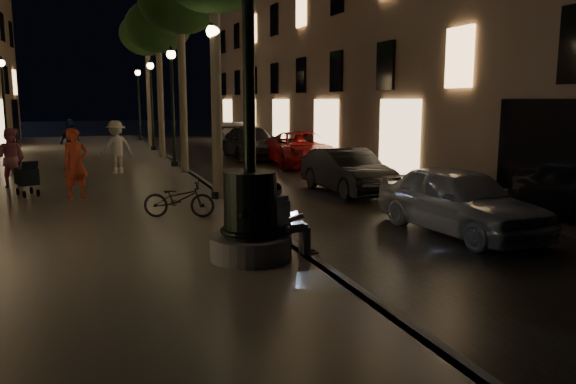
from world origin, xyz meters
name	(u,v)px	position (x,y,z in m)	size (l,w,h in m)	color
ground	(186,174)	(0.00, 15.00, 0.00)	(120.00, 120.00, 0.00)	black
cobble_lane	(259,170)	(3.00, 15.00, 0.01)	(6.00, 45.00, 0.02)	black
promenade	(78,176)	(-4.00, 15.00, 0.10)	(8.00, 45.00, 0.20)	slate
curb_strip	(186,171)	(0.00, 15.00, 0.10)	(0.25, 45.00, 0.20)	#59595B
building_right	(380,2)	(10.00, 18.00, 7.50)	(8.00, 36.00, 15.00)	#7E644F
fountain_lamppost	(250,200)	(-1.00, 2.00, 1.21)	(1.40, 1.40, 5.21)	#59595B
seated_man_laptop	(285,217)	(-0.39, 2.00, 0.89)	(0.92, 0.31, 1.29)	gray
tree_second	(180,2)	(-0.20, 14.00, 6.33)	(3.00, 3.00, 7.40)	#6B604C
tree_third	(158,28)	(-0.30, 20.00, 6.14)	(3.00, 3.00, 7.20)	#6B604C
tree_far	(147,35)	(-0.22, 26.00, 6.43)	(3.00, 3.00, 7.50)	#6B604C
lamp_curb_a	(214,86)	(-0.30, 8.00, 3.24)	(0.36, 0.36, 4.81)	black
lamp_curb_b	(172,91)	(-0.30, 16.00, 3.24)	(0.36, 0.36, 4.81)	black
lamp_curb_c	(151,93)	(-0.30, 24.00, 3.24)	(0.36, 0.36, 4.81)	black
lamp_curb_d	(139,94)	(-0.30, 32.00, 3.24)	(0.36, 0.36, 4.81)	black
lamp_left_c	(3,92)	(-7.40, 24.00, 3.24)	(0.36, 0.36, 4.81)	black
stroller	(27,176)	(-5.23, 10.16, 0.76)	(0.71, 1.09, 1.11)	black
car_front	(459,200)	(4.00, 3.08, 0.73)	(1.74, 4.31, 1.47)	#AEB2B6
car_second	(347,171)	(4.00, 8.75, 0.69)	(1.46, 4.19, 1.38)	black
car_third	(301,149)	(5.20, 15.93, 0.75)	(2.48, 5.38, 1.50)	maroon
car_rear	(251,143)	(4.00, 19.82, 0.77)	(2.15, 5.30, 1.54)	#2F2E34
car_fifth	(232,135)	(4.59, 26.07, 0.77)	(1.62, 4.65, 1.53)	#9B9B96
pedestrian_red	(76,163)	(-3.90, 9.30, 1.17)	(0.70, 0.46, 1.93)	#CD4329
pedestrian_pink	(11,158)	(-5.83, 12.09, 1.12)	(0.89, 0.70, 1.84)	#BE657D
pedestrian_white	(116,147)	(-2.61, 14.47, 1.17)	(1.25, 0.72, 1.94)	silver
pedestrian_blue	(71,144)	(-4.23, 16.55, 1.17)	(1.14, 0.48, 1.95)	navy
pedestrian_dark	(15,150)	(-6.21, 16.38, 1.01)	(0.79, 0.52, 1.62)	#303035
bicycle	(179,199)	(-1.64, 5.83, 0.63)	(0.57, 1.63, 0.86)	black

